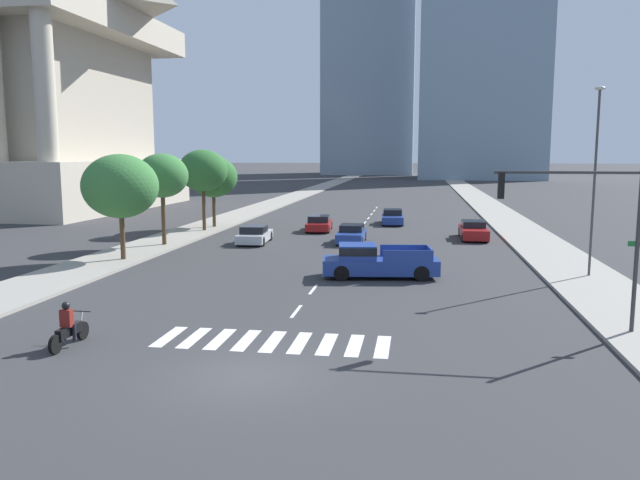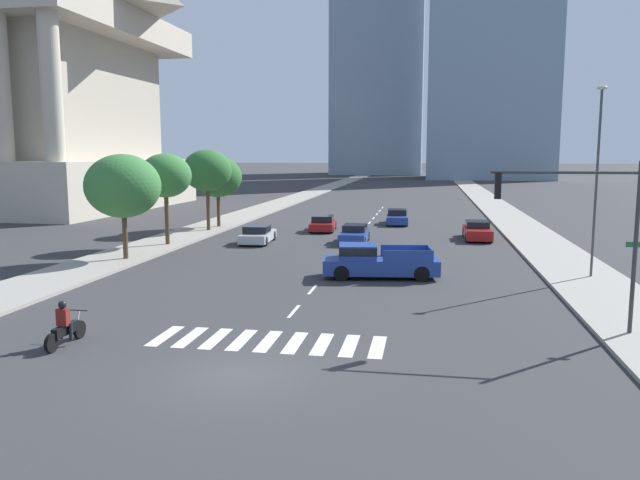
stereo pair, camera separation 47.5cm
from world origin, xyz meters
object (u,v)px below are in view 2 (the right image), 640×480
object	(u,v)px
sedan_red_1	(323,224)
sedan_red_3	(477,231)
sedan_silver_4	(258,235)
street_tree_second	(165,176)
pickup_truck	(375,262)
sedan_blue_0	(397,217)
street_tree_third	(207,171)
sedan_blue_2	(355,234)
traffic_signal_near	(580,214)
street_tree_nearest	(123,186)
street_tree_fourth	(218,177)
motorcycle_lead	(65,328)
street_lamp_east	(597,170)

from	to	relation	value
sedan_red_1	sedan_red_3	bearing A→B (deg)	-107.82
sedan_silver_4	street_tree_second	distance (m)	7.32
pickup_truck	sedan_blue_0	distance (m)	24.11
sedan_red_3	street_tree_third	world-z (taller)	street_tree_third
sedan_red_3	street_tree_second	xyz separation A→B (m)	(-20.63, -7.01, 4.07)
sedan_blue_2	street_tree_second	size ratio (longest dim) A/B	0.71
traffic_signal_near	street_tree_nearest	size ratio (longest dim) A/B	0.96
sedan_red_3	street_tree_fourth	bearing A→B (deg)	-99.61
motorcycle_lead	street_lamp_east	bearing A→B (deg)	-53.02
motorcycle_lead	street_tree_third	bearing A→B (deg)	11.88
sedan_blue_0	sedan_silver_4	xyz separation A→B (m)	(-8.94, -13.33, -0.03)
pickup_truck	sedan_blue_2	bearing A→B (deg)	-86.05
sedan_red_3	street_tree_fourth	world-z (taller)	street_tree_fourth
pickup_truck	street_tree_third	distance (m)	22.11
sedan_blue_2	sedan_silver_4	xyz separation A→B (m)	(-6.60, -1.21, -0.02)
sedan_blue_2	street_tree_third	bearing A→B (deg)	-109.23
street_tree_third	street_tree_fourth	world-z (taller)	street_tree_third
sedan_blue_2	street_lamp_east	distance (m)	17.36
traffic_signal_near	street_tree_second	world-z (taller)	street_tree_second
sedan_silver_4	street_tree_third	distance (m)	8.81
traffic_signal_near	street_tree_second	bearing A→B (deg)	-37.50
sedan_silver_4	street_tree_third	xyz separation A→B (m)	(-5.51, 5.40, 4.25)
motorcycle_lead	sedan_blue_2	world-z (taller)	motorcycle_lead
street_lamp_east	street_tree_fourth	bearing A→B (deg)	145.52
sedan_red_3	sedan_silver_4	size ratio (longest dim) A/B	1.08
street_tree_second	motorcycle_lead	bearing A→B (deg)	-74.94
sedan_blue_0	sedan_blue_2	xyz separation A→B (m)	(-2.34, -12.12, -0.01)
pickup_truck	street_tree_fourth	distance (m)	23.87
sedan_silver_4	sedan_red_1	bearing A→B (deg)	-27.43
sedan_blue_0	sedan_silver_4	distance (m)	16.05
street_tree_nearest	motorcycle_lead	bearing A→B (deg)	-69.53
pickup_truck	sedan_blue_2	size ratio (longest dim) A/B	1.38
motorcycle_lead	street_tree_third	size ratio (longest dim) A/B	0.34
sedan_blue_0	street_lamp_east	xyz separation A→B (m)	(10.59, -22.68, 4.75)
street_lamp_east	street_tree_fourth	world-z (taller)	street_lamp_east
street_tree_second	street_tree_fourth	world-z (taller)	street_tree_second
traffic_signal_near	street_tree_nearest	xyz separation A→B (m)	(-22.06, 11.06, 0.18)
street_lamp_east	street_tree_third	distance (m)	29.08
street_tree_fourth	street_tree_third	bearing A→B (deg)	-90.00
traffic_signal_near	street_tree_nearest	world-z (taller)	street_tree_nearest
pickup_truck	sedan_blue_0	bearing A→B (deg)	-97.26
sedan_silver_4	street_lamp_east	xyz separation A→B (m)	(19.54, -9.35, 4.78)
sedan_silver_4	street_tree_second	bearing A→B (deg)	111.15
pickup_truck	street_tree_nearest	bearing A→B (deg)	-16.86
motorcycle_lead	sedan_silver_4	xyz separation A→B (m)	(-0.14, 23.52, -0.01)
motorcycle_lead	street_tree_second	world-z (taller)	street_tree_second
pickup_truck	sedan_silver_4	xyz separation A→B (m)	(-9.02, 10.78, -0.24)
motorcycle_lead	sedan_red_3	bearing A→B (deg)	-27.29
traffic_signal_near	street_tree_third	size ratio (longest dim) A/B	0.91
street_tree_fourth	sedan_blue_2	bearing A→B (deg)	-28.73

